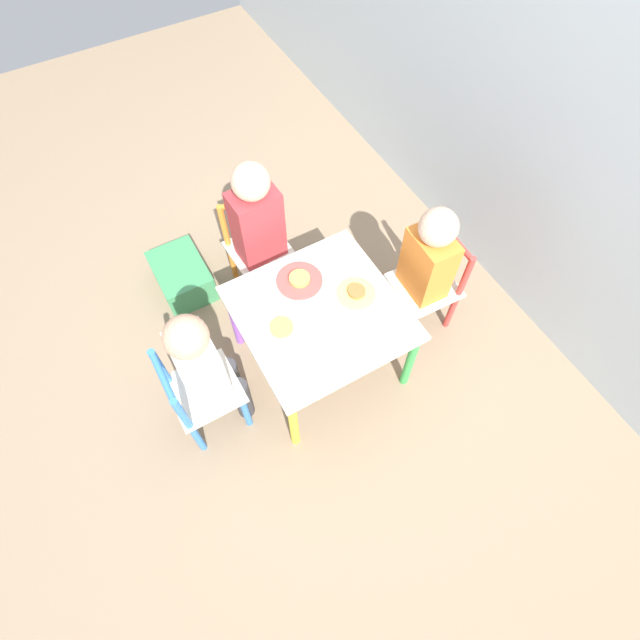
{
  "coord_description": "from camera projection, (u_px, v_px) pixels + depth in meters",
  "views": [
    {
      "loc": [
        0.89,
        -0.51,
        2.05
      ],
      "look_at": [
        0.0,
        0.0,
        0.36
      ],
      "focal_mm": 28.0,
      "sensor_mm": 36.0,
      "label": 1
    }
  ],
  "objects": [
    {
      "name": "child_left",
      "position": [
        259.0,
        227.0,
        2.11
      ],
      "size": [
        0.22,
        0.21,
        0.77
      ],
      "rotation": [
        0.0,
        0.0,
        -4.66
      ],
      "color": "#38383D",
      "rests_on": "ground_plane"
    },
    {
      "name": "plate_back",
      "position": [
        356.0,
        293.0,
        1.96
      ],
      "size": [
        0.15,
        0.15,
        0.03
      ],
      "color": "#EADB66",
      "rests_on": "kids_table"
    },
    {
      "name": "kids_table",
      "position": [
        320.0,
        319.0,
        1.98
      ],
      "size": [
        0.61,
        0.61,
        0.42
      ],
      "color": "silver",
      "rests_on": "ground_plane"
    },
    {
      "name": "storage_bin",
      "position": [
        182.0,
        276.0,
        2.43
      ],
      "size": [
        0.32,
        0.23,
        0.17
      ],
      "color": "#3D8E56",
      "rests_on": "ground_plane"
    },
    {
      "name": "chair_red",
      "position": [
        428.0,
        285.0,
        2.2
      ],
      "size": [
        0.27,
        0.27,
        0.51
      ],
      "rotation": [
        0.0,
        0.0,
        -0.04
      ],
      "color": "silver",
      "rests_on": "ground_plane"
    },
    {
      "name": "child_back",
      "position": [
        424.0,
        265.0,
        2.04
      ],
      "size": [
        0.21,
        0.21,
        0.72
      ],
      "rotation": [
        0.0,
        0.0,
        -0.04
      ],
      "color": "#7A6B5B",
      "rests_on": "ground_plane"
    },
    {
      "name": "ground_plane",
      "position": [
        320.0,
        360.0,
        2.29
      ],
      "size": [
        6.0,
        6.0,
        0.0
      ],
      "primitive_type": "plane",
      "color": "#8C755B"
    },
    {
      "name": "chair_blue",
      "position": [
        200.0,
        394.0,
        1.94
      ],
      "size": [
        0.26,
        0.26,
        0.51
      ],
      "rotation": [
        0.0,
        0.0,
        -3.13
      ],
      "color": "silver",
      "rests_on": "ground_plane"
    },
    {
      "name": "house_wall",
      "position": [
        627.0,
        1.0,
        1.44
      ],
      "size": [
        6.0,
        0.06,
        2.6
      ],
      "color": "#B2C1CC",
      "rests_on": "ground_plane"
    },
    {
      "name": "plate_front",
      "position": [
        282.0,
        329.0,
        1.88
      ],
      "size": [
        0.2,
        0.2,
        0.03
      ],
      "color": "white",
      "rests_on": "kids_table"
    },
    {
      "name": "chair_orange",
      "position": [
        257.0,
        248.0,
        2.31
      ],
      "size": [
        0.27,
        0.27,
        0.51
      ],
      "rotation": [
        0.0,
        0.0,
        -4.66
      ],
      "color": "silver",
      "rests_on": "ground_plane"
    },
    {
      "name": "plate_left",
      "position": [
        300.0,
        280.0,
        2.0
      ],
      "size": [
        0.19,
        0.19,
        0.03
      ],
      "color": "#E54C47",
      "rests_on": "kids_table"
    },
    {
      "name": "child_front",
      "position": [
        205.0,
        366.0,
        1.79
      ],
      "size": [
        0.2,
        0.21,
        0.73
      ],
      "rotation": [
        0.0,
        0.0,
        -3.13
      ],
      "color": "#38383D",
      "rests_on": "ground_plane"
    }
  ]
}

